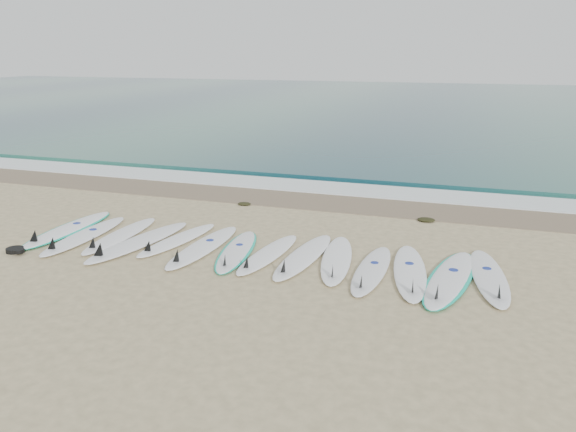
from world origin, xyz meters
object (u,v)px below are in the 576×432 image
(surfboard_0, at_px, (68,229))
(surfboard_13, at_px, (490,277))
(surfboard_7, at_px, (267,254))
(leash_coil, at_px, (16,250))

(surfboard_0, xyz_separation_m, surfboard_13, (8.45, 0.02, 0.01))
(surfboard_7, xyz_separation_m, leash_coil, (-4.61, -1.27, -0.00))
(surfboard_7, bearing_deg, leash_coil, -158.89)
(surfboard_0, relative_size, surfboard_13, 1.04)
(surfboard_0, relative_size, surfboard_7, 1.14)
(surfboard_7, bearing_deg, surfboard_13, 7.51)
(leash_coil, bearing_deg, surfboard_13, 9.34)
(surfboard_7, xyz_separation_m, surfboard_13, (3.91, 0.13, 0.01))
(surfboard_7, distance_m, leash_coil, 4.78)
(surfboard_7, bearing_deg, surfboard_0, -175.70)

